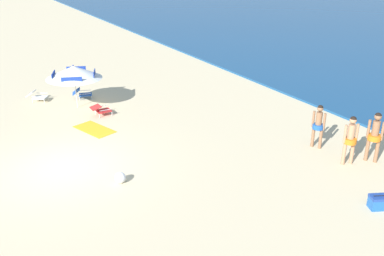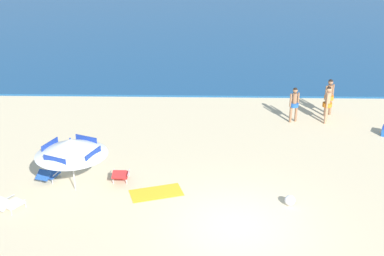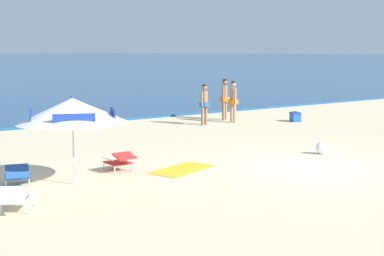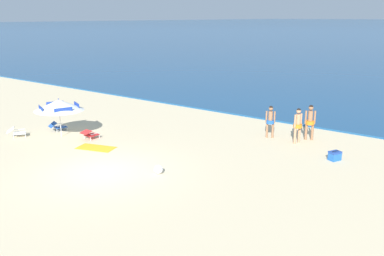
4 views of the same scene
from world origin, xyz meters
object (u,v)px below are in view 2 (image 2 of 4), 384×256
at_px(beach_towel, 156,193).
at_px(person_wading_in, 329,95).
at_px(lounge_chair_facing_sea, 48,175).
at_px(person_standing_near_shore, 294,102).
at_px(lounge_chair_beside_umbrella, 9,204).
at_px(lounge_chair_under_umbrella, 120,175).
at_px(beach_ball, 290,200).
at_px(beach_umbrella_striped_main, 71,147).
at_px(person_standing_beside, 328,102).

bearing_deg(beach_towel, person_wading_in, 44.31).
xyz_separation_m(lounge_chair_facing_sea, person_standing_near_shore, (9.72, 5.77, 0.69)).
bearing_deg(beach_towel, lounge_chair_beside_umbrella, -165.16).
distance_m(lounge_chair_under_umbrella, beach_ball, 6.06).
bearing_deg(person_wading_in, beach_umbrella_striped_main, -145.38).
xyz_separation_m(lounge_chair_under_umbrella, lounge_chair_facing_sea, (-2.61, -0.02, -0.01)).
distance_m(lounge_chair_under_umbrella, person_standing_near_shore, 9.17).
height_order(person_standing_near_shore, beach_ball, person_standing_near_shore).
xyz_separation_m(lounge_chair_beside_umbrella, person_wading_in, (12.20, 8.57, 0.77)).
bearing_deg(person_standing_beside, lounge_chair_facing_sea, -153.00).
xyz_separation_m(lounge_chair_under_umbrella, beach_towel, (1.36, -0.76, -0.27)).
relative_size(lounge_chair_facing_sea, person_standing_near_shore, 0.61).
xyz_separation_m(lounge_chair_under_umbrella, person_standing_near_shore, (7.11, 5.74, 0.68)).
bearing_deg(person_standing_beside, person_standing_near_shore, 177.88).
distance_m(lounge_chair_beside_umbrella, beach_ball, 9.23).
bearing_deg(beach_umbrella_striped_main, lounge_chair_beside_umbrella, -142.29).
xyz_separation_m(beach_ball, beach_towel, (-4.53, 0.67, -0.17)).
height_order(lounge_chair_facing_sea, beach_ball, lounge_chair_facing_sea).
bearing_deg(person_wading_in, beach_ball, -110.44).
height_order(beach_umbrella_striped_main, person_standing_beside, beach_umbrella_striped_main).
distance_m(beach_umbrella_striped_main, lounge_chair_beside_umbrella, 2.69).
bearing_deg(lounge_chair_under_umbrella, person_wading_in, 36.52).
bearing_deg(lounge_chair_facing_sea, person_wading_in, 29.85).
distance_m(lounge_chair_facing_sea, beach_ball, 8.62).
bearing_deg(lounge_chair_facing_sea, lounge_chair_beside_umbrella, -109.86).
bearing_deg(person_wading_in, lounge_chair_under_umbrella, -143.48).
bearing_deg(beach_umbrella_striped_main, lounge_chair_facing_sea, 152.29).
bearing_deg(beach_towel, beach_umbrella_striped_main, 176.76).
xyz_separation_m(beach_umbrella_striped_main, lounge_chair_under_umbrella, (1.51, 0.60, -1.39)).
bearing_deg(person_wading_in, person_standing_beside, -106.92).
bearing_deg(lounge_chair_under_umbrella, person_standing_near_shore, 38.93).
distance_m(person_standing_beside, person_wading_in, 0.92).
bearing_deg(beach_ball, beach_umbrella_striped_main, 173.58).
xyz_separation_m(lounge_chair_facing_sea, beach_ball, (8.50, -1.41, -0.09)).
height_order(lounge_chair_under_umbrella, beach_towel, lounge_chair_under_umbrella).
height_order(beach_umbrella_striped_main, beach_ball, beach_umbrella_striped_main).
bearing_deg(lounge_chair_under_umbrella, lounge_chair_beside_umbrella, -148.93).
relative_size(lounge_chair_under_umbrella, lounge_chair_beside_umbrella, 0.83).
relative_size(person_standing_beside, beach_ball, 4.91).
height_order(lounge_chair_facing_sea, person_standing_beside, person_standing_beside).
distance_m(lounge_chair_under_umbrella, beach_towel, 1.58).
xyz_separation_m(person_standing_near_shore, person_standing_beside, (1.49, -0.06, 0.05)).
distance_m(lounge_chair_facing_sea, person_wading_in, 13.26).
bearing_deg(beach_towel, beach_ball, -8.42).
xyz_separation_m(person_standing_beside, beach_towel, (-7.24, -6.45, -1.00)).
bearing_deg(beach_umbrella_striped_main, beach_ball, -6.42).
bearing_deg(person_standing_near_shore, person_standing_beside, -2.12).
height_order(lounge_chair_facing_sea, beach_towel, lounge_chair_facing_sea).
bearing_deg(beach_ball, lounge_chair_facing_sea, 170.58).
xyz_separation_m(person_wading_in, beach_towel, (-7.51, -7.33, -1.03)).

